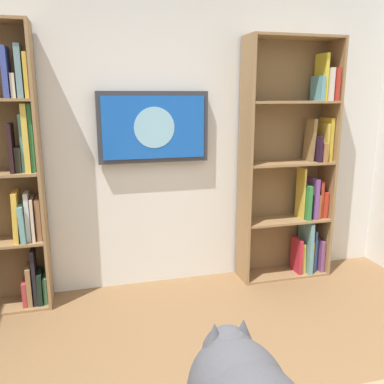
# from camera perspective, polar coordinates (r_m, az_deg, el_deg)

# --- Properties ---
(wall_back) EXTENTS (4.52, 0.06, 2.70)m
(wall_back) POSITION_cam_1_polar(r_m,az_deg,el_deg) (3.40, -6.63, 9.04)
(wall_back) COLOR silver
(wall_back) RESTS_ON ground
(bookshelf_left) EXTENTS (0.80, 0.28, 2.06)m
(bookshelf_left) POSITION_cam_1_polar(r_m,az_deg,el_deg) (3.71, 14.19, 2.90)
(bookshelf_left) COLOR #937047
(bookshelf_left) RESTS_ON ground
(wall_mounted_tv) EXTENTS (0.88, 0.07, 0.56)m
(wall_mounted_tv) POSITION_cam_1_polar(r_m,az_deg,el_deg) (3.32, -5.33, 8.90)
(wall_mounted_tv) COLOR #333338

